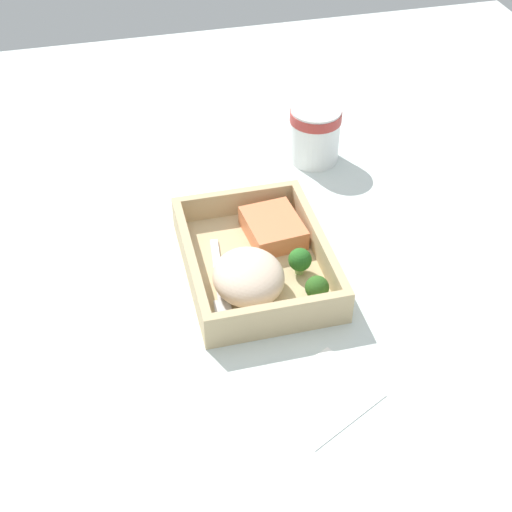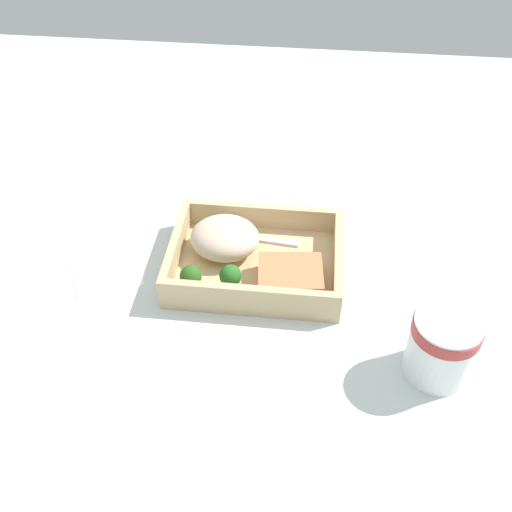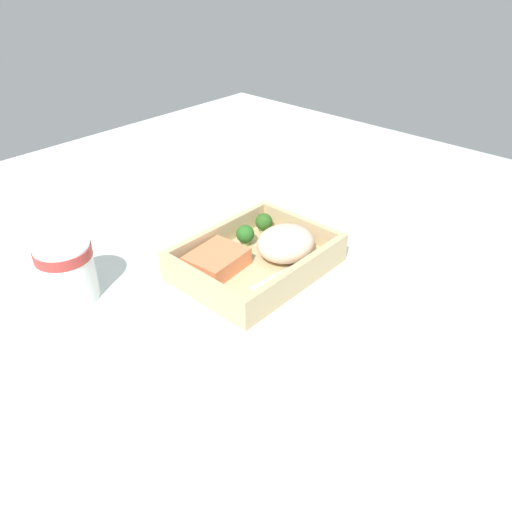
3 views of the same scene
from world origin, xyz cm
name	(u,v)px [view 2 (image 2 of 3)]	position (x,y,z in cm)	size (l,w,h in cm)	color
ground_plane	(256,274)	(0.00, 0.00, -1.00)	(160.00, 160.00, 2.00)	silver
takeout_tray	(256,266)	(0.00, 0.00, 0.60)	(25.48, 19.24, 1.20)	tan
tray_rim	(256,254)	(0.00, 0.00, 3.17)	(25.48, 19.24, 3.95)	tan
salmon_fillet	(290,277)	(-5.39, 3.86, 2.68)	(9.21, 7.50, 2.96)	#E67F4F
mashed_potatoes	(225,238)	(5.02, -2.26, 3.86)	(10.49, 9.44, 5.33)	beige
broccoli_floret_1	(231,276)	(3.06, 5.36, 3.43)	(3.22, 3.22, 3.94)	#7EA25E
broccoli_floret_2	(191,277)	(8.71, 5.99, 3.34)	(3.17, 3.17, 3.82)	#87AF63
fork	(243,236)	(2.77, -5.74, 1.42)	(15.89, 3.40, 0.44)	silver
paper_cup	(442,344)	(-24.94, 16.16, 5.31)	(8.50, 8.50, 9.49)	white
receipt_slip	(105,267)	(23.01, 2.23, 0.12)	(9.81, 11.65, 0.24)	white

